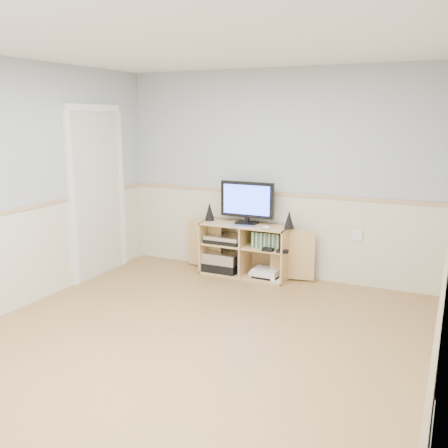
{
  "coord_description": "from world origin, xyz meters",
  "views": [
    {
      "loc": [
        2.01,
        -3.47,
        1.94
      ],
      "look_at": [
        -0.21,
        1.2,
        0.82
      ],
      "focal_mm": 40.0,
      "sensor_mm": 36.0,
      "label": 1
    }
  ],
  "objects_px": {
    "media_cabinet": "(247,248)",
    "monitor": "(247,201)",
    "game_consoles": "(266,273)",
    "keyboard": "(243,226)"
  },
  "relations": [
    {
      "from": "media_cabinet",
      "to": "monitor",
      "type": "bearing_deg",
      "value": -90.0
    },
    {
      "from": "monitor",
      "to": "game_consoles",
      "type": "distance_m",
      "value": 0.91
    },
    {
      "from": "keyboard",
      "to": "game_consoles",
      "type": "height_order",
      "value": "keyboard"
    },
    {
      "from": "media_cabinet",
      "to": "game_consoles",
      "type": "height_order",
      "value": "media_cabinet"
    },
    {
      "from": "monitor",
      "to": "keyboard",
      "type": "xyz_separation_m",
      "value": [
        0.03,
        -0.19,
        -0.28
      ]
    },
    {
      "from": "media_cabinet",
      "to": "monitor",
      "type": "height_order",
      "value": "monitor"
    },
    {
      "from": "monitor",
      "to": "keyboard",
      "type": "distance_m",
      "value": 0.33
    },
    {
      "from": "media_cabinet",
      "to": "monitor",
      "type": "distance_m",
      "value": 0.6
    },
    {
      "from": "media_cabinet",
      "to": "keyboard",
      "type": "xyz_separation_m",
      "value": [
        0.03,
        -0.19,
        0.32
      ]
    },
    {
      "from": "media_cabinet",
      "to": "keyboard",
      "type": "distance_m",
      "value": 0.38
    }
  ]
}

